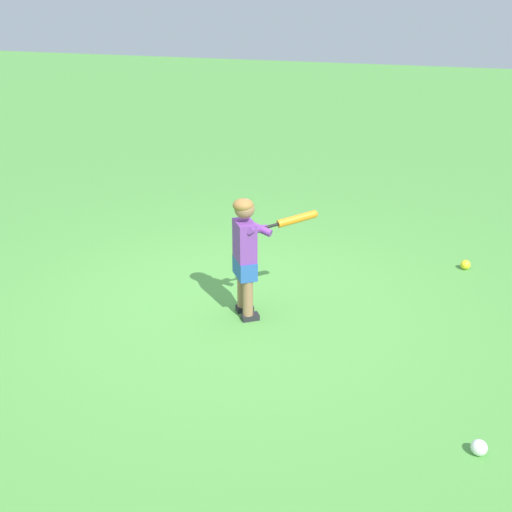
{
  "coord_description": "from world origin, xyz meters",
  "views": [
    {
      "loc": [
        1.85,
        -4.9,
        2.69
      ],
      "look_at": [
        0.17,
        0.13,
        0.45
      ],
      "focal_mm": 45.0,
      "sensor_mm": 36.0,
      "label": 1
    }
  ],
  "objects": [
    {
      "name": "play_ball_near_batter",
      "position": [
        1.98,
        1.49,
        0.05
      ],
      "size": [
        0.1,
        0.1,
        0.1
      ],
      "primitive_type": "sphere",
      "color": "yellow",
      "rests_on": "ground"
    },
    {
      "name": "play_ball_by_bucket",
      "position": [
        2.15,
        -1.43,
        0.05
      ],
      "size": [
        0.1,
        0.1,
        0.1
      ],
      "primitive_type": "sphere",
      "color": "white",
      "rests_on": "ground"
    },
    {
      "name": "child_batter",
      "position": [
        0.19,
        -0.15,
        0.65
      ],
      "size": [
        0.67,
        0.59,
        1.08
      ],
      "color": "#232328",
      "rests_on": "ground"
    },
    {
      "name": "ground_plane",
      "position": [
        0.0,
        0.0,
        0.0
      ],
      "size": [
        40.0,
        40.0,
        0.0
      ],
      "primitive_type": "plane",
      "color": "#519942"
    }
  ]
}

